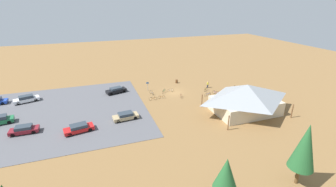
{
  "coord_description": "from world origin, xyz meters",
  "views": [
    {
      "loc": [
        17.67,
        46.79,
        19.85
      ],
      "look_at": [
        2.49,
        3.0,
        1.2
      ],
      "focal_mm": 24.88,
      "sensor_mm": 36.0,
      "label": 1
    }
  ],
  "objects": [
    {
      "name": "bicycle_blue_edge_south",
      "position": [
        -6.4,
        4.39,
        0.36
      ],
      "size": [
        1.75,
        0.5,
        0.8
      ],
      "color": "black",
      "rests_on": "ground"
    },
    {
      "name": "bicycle_white_yard_center",
      "position": [
        0.61,
        -0.66,
        0.35
      ],
      "size": [
        1.71,
        0.48,
        0.8
      ],
      "color": "black",
      "rests_on": "ground"
    },
    {
      "name": "car_red_far_end",
      "position": [
        20.56,
        11.23,
        0.7
      ],
      "size": [
        4.84,
        2.66,
        1.29
      ],
      "color": "red",
      "rests_on": "parking_lot_asphalt"
    },
    {
      "name": "car_white_end_stall",
      "position": [
        30.99,
        -4.92,
        0.75
      ],
      "size": [
        5.01,
        2.93,
        1.41
      ],
      "color": "white",
      "rests_on": "parking_lot_asphalt"
    },
    {
      "name": "bicycle_orange_front_row",
      "position": [
        5.79,
        2.73,
        0.37
      ],
      "size": [
        1.69,
        0.48,
        0.86
      ],
      "color": "black",
      "rests_on": "ground"
    },
    {
      "name": "pine_center",
      "position": [
        6.19,
        31.27,
        3.81
      ],
      "size": [
        2.5,
        2.5,
        5.65
      ],
      "color": "brown",
      "rests_on": "ground"
    },
    {
      "name": "bicycle_teal_yard_left",
      "position": [
        -11.21,
        4.65,
        0.36
      ],
      "size": [
        1.26,
        1.09,
        0.79
      ],
      "color": "black",
      "rests_on": "ground"
    },
    {
      "name": "bicycle_silver_mid_cluster",
      "position": [
        5.15,
        -0.51,
        0.36
      ],
      "size": [
        0.64,
        1.65,
        0.83
      ],
      "color": "black",
      "rests_on": "ground"
    },
    {
      "name": "car_tan_mid_lot",
      "position": [
        12.72,
        9.49,
        0.7
      ],
      "size": [
        4.61,
        2.22,
        1.29
      ],
      "color": "tan",
      "rests_on": "parking_lot_asphalt"
    },
    {
      "name": "parking_lot_asphalt",
      "position": [
        24.62,
        2.92,
        0.03
      ],
      "size": [
        33.03,
        28.63,
        0.05
      ],
      "primitive_type": "cube",
      "color": "#56565B",
      "rests_on": "ground"
    },
    {
      "name": "bicycle_green_edge_north",
      "position": [
        2.29,
        -0.49,
        0.4
      ],
      "size": [
        1.28,
        1.35,
        0.84
      ],
      "color": "black",
      "rests_on": "ground"
    },
    {
      "name": "lot_sign",
      "position": [
        5.42,
        -3.15,
        1.41
      ],
      "size": [
        0.56,
        0.08,
        2.2
      ],
      "color": "#99999E",
      "rests_on": "ground"
    },
    {
      "name": "bicycle_yellow_near_sign",
      "position": [
        -7.44,
        1.49,
        0.38
      ],
      "size": [
        1.33,
        1.13,
        0.83
      ],
      "color": "black",
      "rests_on": "ground"
    },
    {
      "name": "bicycle_orange_near_porch",
      "position": [
        3.83,
        2.49,
        0.34
      ],
      "size": [
        1.63,
        0.48,
        0.77
      ],
      "color": "black",
      "rests_on": "ground"
    },
    {
      "name": "bicycle_black_by_bin",
      "position": [
        -14.54,
        2.69,
        0.4
      ],
      "size": [
        0.92,
        1.55,
        0.88
      ],
      "color": "black",
      "rests_on": "ground"
    },
    {
      "name": "bicycle_purple_trailside",
      "position": [
        -8.57,
        4.16,
        0.4
      ],
      "size": [
        1.22,
        1.29,
        0.87
      ],
      "color": "black",
      "rests_on": "ground"
    },
    {
      "name": "trash_bin",
      "position": [
        -2.94,
        -5.93,
        0.45
      ],
      "size": [
        0.6,
        0.6,
        0.9
      ],
      "primitive_type": "cylinder",
      "color": "brown",
      "rests_on": "ground"
    },
    {
      "name": "ground",
      "position": [
        0.0,
        0.0,
        0.0
      ],
      "size": [
        160.0,
        160.0,
        0.0
      ],
      "primitive_type": "plane",
      "color": "olive",
      "rests_on": "ground"
    },
    {
      "name": "car_black_near_entry",
      "position": [
        12.64,
        -3.94,
        0.72
      ],
      "size": [
        4.84,
        2.95,
        1.32
      ],
      "color": "black",
      "rests_on": "parking_lot_asphalt"
    },
    {
      "name": "bicycle_red_lone_west",
      "position": [
        -0.47,
        3.17,
        0.36
      ],
      "size": [
        0.71,
        1.68,
        0.81
      ],
      "color": "black",
      "rests_on": "ground"
    },
    {
      "name": "car_maroon_back_corner",
      "position": [
        28.81,
        8.85,
        0.71
      ],
      "size": [
        4.27,
        1.77,
        1.31
      ],
      "color": "maroon",
      "rests_on": "parking_lot_asphalt"
    },
    {
      "name": "bike_pavilion",
      "position": [
        -9.13,
        13.86,
        3.04
      ],
      "size": [
        13.55,
        9.77,
        5.54
      ],
      "color": "beige",
      "rests_on": "ground"
    },
    {
      "name": "visitor_at_bikes",
      "position": [
        -8.84,
        -0.26,
        0.84
      ],
      "size": [
        0.36,
        0.36,
        1.61
      ],
      "color": "#2D3347",
      "rests_on": "ground"
    },
    {
      "name": "pine_far_east",
      "position": [
        -3.45,
        31.52,
        5.0
      ],
      "size": [
        2.78,
        2.78,
        7.79
      ],
      "color": "brown",
      "rests_on": "ground"
    }
  ]
}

